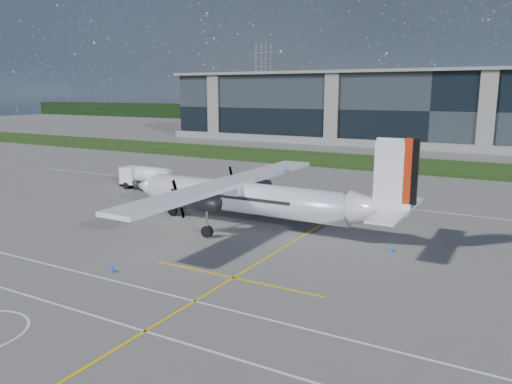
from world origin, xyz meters
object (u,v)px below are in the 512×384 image
object	(u,v)px
turboprop_aircraft	(255,181)
safety_cone_fwd	(132,208)
safety_cone_tail	(391,248)
safety_cone_portwing	(112,268)
baggage_tug	(200,197)
ground_crew_person	(173,199)
safety_cone_stbdwing	(290,194)
pylon_west	(263,82)
safety_cone_nose_port	(139,211)
fuel_tanker_truck	(144,178)

from	to	relation	value
turboprop_aircraft	safety_cone_fwd	distance (m)	14.03
safety_cone_tail	safety_cone_portwing	bearing A→B (deg)	-137.97
baggage_tug	ground_crew_person	world-z (taller)	baggage_tug
turboprop_aircraft	safety_cone_stbdwing	size ratio (longest dim) A/B	54.03
pylon_west	safety_cone_fwd	size ratio (longest dim) A/B	60.00
baggage_tug	safety_cone_stbdwing	xyz separation A→B (m)	(5.62, 8.96, -0.74)
ground_crew_person	safety_cone_portwing	size ratio (longest dim) A/B	3.69
safety_cone_fwd	safety_cone_nose_port	bearing A→B (deg)	-22.22
safety_cone_nose_port	safety_cone_fwd	size ratio (longest dim) A/B	1.00
fuel_tanker_truck	safety_cone_fwd	world-z (taller)	fuel_tanker_truck
safety_cone_portwing	safety_cone_stbdwing	world-z (taller)	same
pylon_west	ground_crew_person	world-z (taller)	pylon_west
pylon_west	safety_cone_stbdwing	distance (m)	153.01
ground_crew_person	safety_cone_fwd	bearing A→B (deg)	165.25
fuel_tanker_truck	ground_crew_person	world-z (taller)	fuel_tanker_truck
fuel_tanker_truck	safety_cone_tail	size ratio (longest dim) A/B	14.36
pylon_west	baggage_tug	xyz separation A→B (m)	(69.85, -141.24, -14.01)
safety_cone_portwing	baggage_tug	bearing A→B (deg)	108.38
fuel_tanker_truck	safety_cone_tail	distance (m)	32.45
pylon_west	turboprop_aircraft	distance (m)	165.67
pylon_west	safety_cone_tail	bearing A→B (deg)	-58.34
pylon_west	fuel_tanker_truck	bearing A→B (deg)	-66.75
pylon_west	turboprop_aircraft	xyz separation A→B (m)	(78.51, -145.47, -10.95)
baggage_tug	safety_cone_tail	world-z (taller)	baggage_tug
safety_cone_nose_port	safety_cone_fwd	world-z (taller)	same
pylon_west	safety_cone_nose_port	world-z (taller)	pylon_west
fuel_tanker_truck	safety_cone_nose_port	world-z (taller)	fuel_tanker_truck
safety_cone_portwing	safety_cone_fwd	distance (m)	17.02
turboprop_aircraft	safety_cone_tail	bearing A→B (deg)	-2.79
baggage_tug	safety_cone_fwd	world-z (taller)	baggage_tug
ground_crew_person	safety_cone_fwd	world-z (taller)	ground_crew_person
pylon_west	safety_cone_fwd	xyz separation A→B (m)	(65.01, -145.73, -14.75)
pylon_west	turboprop_aircraft	world-z (taller)	pylon_west
baggage_tug	safety_cone_portwing	bearing A→B (deg)	-71.62
fuel_tanker_truck	safety_cone_nose_port	size ratio (longest dim) A/B	14.36
fuel_tanker_truck	safety_cone_nose_port	bearing A→B (deg)	-50.37
safety_cone_stbdwing	safety_cone_fwd	xyz separation A→B (m)	(-10.47, -13.45, 0.00)
baggage_tug	safety_cone_portwing	world-z (taller)	baggage_tug
fuel_tanker_truck	safety_cone_portwing	bearing A→B (deg)	-52.38
ground_crew_person	baggage_tug	bearing A→B (deg)	-19.18
turboprop_aircraft	fuel_tanker_truck	size ratio (longest dim) A/B	3.76
fuel_tanker_truck	safety_cone_portwing	xyz separation A→B (m)	(16.85, -21.86, -1.10)
baggage_tug	safety_cone_tail	xyz separation A→B (m)	(20.20, -4.79, -0.74)
ground_crew_person	safety_cone_nose_port	world-z (taller)	ground_crew_person
safety_cone_tail	safety_cone_fwd	bearing A→B (deg)	179.29
pylon_west	safety_cone_nose_port	distance (m)	161.48
safety_cone_tail	ground_crew_person	bearing A→B (deg)	172.04
baggage_tug	safety_cone_portwing	distance (m)	18.67
safety_cone_tail	safety_cone_stbdwing	bearing A→B (deg)	136.67
turboprop_aircraft	safety_cone_stbdwing	bearing A→B (deg)	102.96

